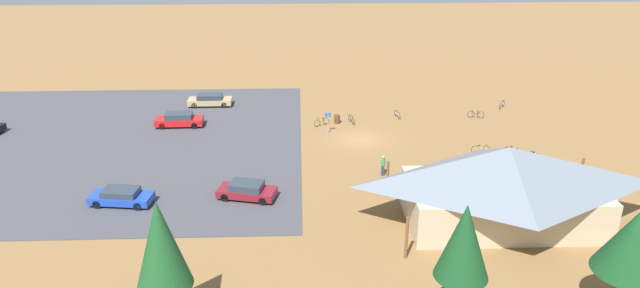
# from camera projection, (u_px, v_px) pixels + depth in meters

# --- Properties ---
(ground) EXTENTS (160.00, 160.00, 0.00)m
(ground) POSITION_uv_depth(u_px,v_px,m) (360.00, 140.00, 56.24)
(ground) COLOR olive
(ground) RESTS_ON ground
(parking_lot_asphalt) EXTENTS (36.49, 33.91, 0.05)m
(parking_lot_asphalt) POSITION_uv_depth(u_px,v_px,m) (107.00, 144.00, 55.17)
(parking_lot_asphalt) COLOR #424247
(parking_lot_asphalt) RESTS_ON ground
(bike_pavilion) EXTENTS (15.37, 8.80, 5.80)m
(bike_pavilion) POSITION_uv_depth(u_px,v_px,m) (505.00, 182.00, 40.61)
(bike_pavilion) COLOR #C6B28E
(bike_pavilion) RESTS_ON ground
(trash_bin) EXTENTS (0.60, 0.60, 0.90)m
(trash_bin) POSITION_uv_depth(u_px,v_px,m) (337.00, 119.00, 60.20)
(trash_bin) COLOR brown
(trash_bin) RESTS_ON ground
(lot_sign) EXTENTS (0.56, 0.08, 2.20)m
(lot_sign) POSITION_uv_depth(u_px,v_px,m) (328.00, 120.00, 57.33)
(lot_sign) COLOR #99999E
(lot_sign) RESTS_ON ground
(pine_east) EXTENTS (2.90, 2.90, 7.75)m
(pine_east) POSITION_uv_depth(u_px,v_px,m) (161.00, 244.00, 29.41)
(pine_east) COLOR brown
(pine_east) RESTS_ON ground
(pine_far_west) EXTENTS (3.91, 3.91, 6.61)m
(pine_far_west) POSITION_uv_depth(u_px,v_px,m) (635.00, 241.00, 30.73)
(pine_far_west) COLOR brown
(pine_far_west) RESTS_ON ground
(pine_midwest) EXTENTS (2.88, 2.88, 7.20)m
(pine_midwest) POSITION_uv_depth(u_px,v_px,m) (464.00, 242.00, 30.11)
(pine_midwest) COLOR brown
(pine_midwest) RESTS_ON ground
(bicycle_yellow_front_row) EXTENTS (1.73, 0.48, 0.85)m
(bicycle_yellow_front_row) POSITION_uv_depth(u_px,v_px,m) (481.00, 149.00, 53.12)
(bicycle_yellow_front_row) COLOR black
(bicycle_yellow_front_row) RESTS_ON ground
(bicycle_black_edge_south) EXTENTS (1.68, 0.59, 0.87)m
(bicycle_black_edge_south) POSITION_uv_depth(u_px,v_px,m) (476.00, 114.00, 61.71)
(bicycle_black_edge_south) COLOR black
(bicycle_black_edge_south) RESTS_ON ground
(bicycle_teal_near_porch) EXTENTS (1.65, 0.67, 0.87)m
(bicycle_teal_near_porch) POSITION_uv_depth(u_px,v_px,m) (521.00, 160.00, 50.83)
(bicycle_teal_near_porch) COLOR black
(bicycle_teal_near_porch) RESTS_ON ground
(bicycle_silver_back_row) EXTENTS (1.08, 1.44, 0.82)m
(bicycle_silver_back_row) POSITION_uv_depth(u_px,v_px,m) (502.00, 105.00, 64.63)
(bicycle_silver_back_row) COLOR black
(bicycle_silver_back_row) RESTS_ON ground
(bicycle_green_lone_west) EXTENTS (1.55, 1.04, 0.91)m
(bicycle_green_lone_west) POSITION_uv_depth(u_px,v_px,m) (322.00, 122.00, 59.61)
(bicycle_green_lone_west) COLOR black
(bicycle_green_lone_west) RESTS_ON ground
(bicycle_white_yard_right) EXTENTS (0.51, 1.69, 0.76)m
(bicycle_white_yard_right) POSITION_uv_depth(u_px,v_px,m) (397.00, 115.00, 61.79)
(bicycle_white_yard_right) COLOR black
(bicycle_white_yard_right) RESTS_ON ground
(bicycle_purple_near_sign) EXTENTS (0.63, 1.64, 0.81)m
(bicycle_purple_near_sign) POSITION_uv_depth(u_px,v_px,m) (351.00, 120.00, 60.25)
(bicycle_purple_near_sign) COLOR black
(bicycle_purple_near_sign) RESTS_ON ground
(bicycle_blue_edge_north) EXTENTS (1.15, 1.29, 0.87)m
(bicycle_blue_edge_north) POSITION_uv_depth(u_px,v_px,m) (513.00, 152.00, 52.64)
(bicycle_blue_edge_north) COLOR black
(bicycle_blue_edge_north) RESTS_ON ground
(bicycle_orange_trailside) EXTENTS (0.48, 1.84, 0.83)m
(bicycle_orange_trailside) POSITION_uv_depth(u_px,v_px,m) (555.00, 167.00, 49.48)
(bicycle_orange_trailside) COLOR black
(bicycle_orange_trailside) RESTS_ON ground
(bicycle_red_yard_center) EXTENTS (0.48, 1.69, 0.85)m
(bicycle_red_yard_center) POSITION_uv_depth(u_px,v_px,m) (534.00, 157.00, 51.55)
(bicycle_red_yard_center) COLOR black
(bicycle_red_yard_center) RESTS_ON ground
(car_blue_second_row) EXTENTS (4.81, 2.46, 1.25)m
(car_blue_second_row) POSITION_uv_depth(u_px,v_px,m) (121.00, 196.00, 44.02)
(car_blue_second_row) COLOR #1E42B2
(car_blue_second_row) RESTS_ON parking_lot_asphalt
(car_maroon_mid_lot) EXTENTS (4.73, 2.86, 1.32)m
(car_maroon_mid_lot) POSITION_uv_depth(u_px,v_px,m) (247.00, 190.00, 44.89)
(car_maroon_mid_lot) COLOR maroon
(car_maroon_mid_lot) RESTS_ON parking_lot_asphalt
(car_tan_inner_stall) EXTENTS (4.79, 1.91, 1.33)m
(car_tan_inner_stall) POSITION_uv_depth(u_px,v_px,m) (210.00, 100.00, 65.16)
(car_tan_inner_stall) COLOR tan
(car_tan_inner_stall) RESTS_ON parking_lot_asphalt
(car_red_near_entry) EXTENTS (4.77, 1.89, 1.41)m
(car_red_near_entry) POSITION_uv_depth(u_px,v_px,m) (179.00, 120.00, 59.22)
(car_red_near_entry) COLOR red
(car_red_near_entry) RESTS_ON parking_lot_asphalt
(visitor_near_lot) EXTENTS (0.36, 0.36, 1.75)m
(visitor_near_lot) POSITION_uv_depth(u_px,v_px,m) (383.00, 165.00, 48.66)
(visitor_near_lot) COLOR #2D3347
(visitor_near_lot) RESTS_ON ground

